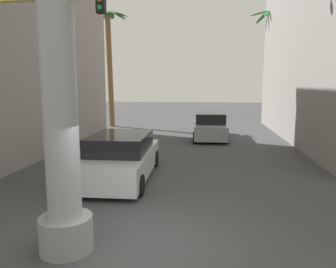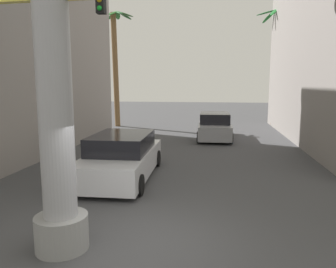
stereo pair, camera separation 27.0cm
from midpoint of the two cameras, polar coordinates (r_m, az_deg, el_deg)
The scene contains 7 objects.
ground_plane at distance 16.64m, azimuth 3.66°, elevation -2.66°, with size 86.57×86.57×0.00m, color #424244.
street_lamp at distance 14.95m, azimuth 26.89°, elevation 13.07°, with size 2.38×0.28×7.79m.
traffic_light_mast at distance 11.12m, azimuth -24.91°, elevation 13.32°, with size 5.25×0.32×6.14m.
car_lead at distance 11.58m, azimuth -7.35°, elevation -4.02°, with size 2.28×5.08×1.56m.
car_far at distance 19.98m, azimuth 8.51°, elevation 1.31°, with size 2.06×4.72×1.56m.
palm_tree_far_right at distance 27.75m, azimuth 18.76°, elevation 13.64°, with size 3.27×2.97×9.08m.
palm_tree_far_left at distance 25.59m, azimuth -8.75°, elevation 12.69°, with size 2.38×2.38×8.62m.
Camera 2 is at (1.47, -6.24, 3.28)m, focal length 35.00 mm.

